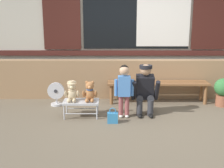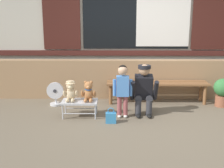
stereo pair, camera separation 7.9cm
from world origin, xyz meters
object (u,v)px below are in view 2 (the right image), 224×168
Objects in this scene: teddy_bear_plain at (88,92)px; adult_crouching at (144,89)px; potted_plant at (223,91)px; floor_fan at (55,94)px; teddy_bear_with_hat at (71,91)px; handbag_on_ground at (111,117)px; small_display_bench at (80,102)px; wooden_bench_long at (157,85)px; child_standing at (123,85)px.

adult_crouching is at bearing 7.04° from teddy_bear_plain.
floor_fan is (-3.38, 0.03, -0.08)m from potted_plant.
teddy_bear_with_hat is 0.64× the size of potted_plant.
potted_plant reaches higher than floor_fan.
teddy_bear_plain is 0.38× the size of adult_crouching.
handbag_on_ground is 0.48× the size of potted_plant.
teddy_bear_with_hat reaches higher than floor_fan.
small_display_bench reaches higher than handbag_on_ground.
small_display_bench is 0.67m from handbag_on_ground.
wooden_bench_long is 1.62m from teddy_bear_plain.
wooden_bench_long is at bearing 30.29° from small_display_bench.
wooden_bench_long is 0.84m from adult_crouching.
wooden_bench_long is 2.11m from floor_fan.
potted_plant is (2.96, 0.64, -0.15)m from teddy_bear_with_hat.
teddy_bear_with_hat is 0.32m from teddy_bear_plain.
adult_crouching is at bearing 5.33° from teddy_bear_with_hat.
teddy_bear_with_hat is (-1.68, -0.88, 0.10)m from wooden_bench_long.
wooden_bench_long is 3.68× the size of potted_plant.
teddy_bear_with_hat is 1.00× the size of teddy_bear_plain.
potted_plant is at bearing -0.43° from floor_fan.
wooden_bench_long is at bearing 5.98° from floor_fan.
small_display_bench is 1.12× the size of potted_plant.
handbag_on_ground is at bearing -128.31° from wooden_bench_long.
child_standing is (0.77, -0.03, 0.33)m from small_display_bench.
wooden_bench_long is 5.78× the size of teddy_bear_with_hat.
wooden_bench_long is 1.76m from small_display_bench.
teddy_bear_with_hat is at bearing 156.43° from handbag_on_ground.
handbag_on_ground is at bearing -143.75° from adult_crouching.
floor_fan is (-0.42, 0.66, -0.23)m from teddy_bear_with_hat.
small_display_bench is 0.67× the size of child_standing.
floor_fan is at bearing -174.02° from wooden_bench_long.
small_display_bench is 1.76× the size of teddy_bear_with_hat.
potted_plant is (2.23, 0.96, 0.23)m from handbag_on_ground.
wooden_bench_long is 1.20m from child_standing.
potted_plant is (2.64, 0.64, -0.14)m from teddy_bear_plain.
teddy_bear_with_hat is 0.94m from child_standing.
teddy_bear_plain is (-1.36, -0.88, 0.09)m from wooden_bench_long.
adult_crouching reaches higher than wooden_bench_long.
teddy_bear_plain is at bearing -41.95° from floor_fan.
teddy_bear_with_hat is at bearing 178.26° from child_standing.
handbag_on_ground is at bearing -23.57° from teddy_bear_with_hat.
adult_crouching is at bearing 20.92° from child_standing.
floor_fan is (-1.15, 0.98, 0.14)m from handbag_on_ground.
child_standing reaches higher than floor_fan.
child_standing is 2.00× the size of floor_fan.
teddy_bear_plain is 0.76× the size of floor_fan.
adult_crouching is 0.84m from handbag_on_ground.
teddy_bear_with_hat is at bearing -174.67° from adult_crouching.
adult_crouching is at bearing 36.25° from handbag_on_ground.
floor_fan is (-2.10, -0.22, -0.13)m from wooden_bench_long.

